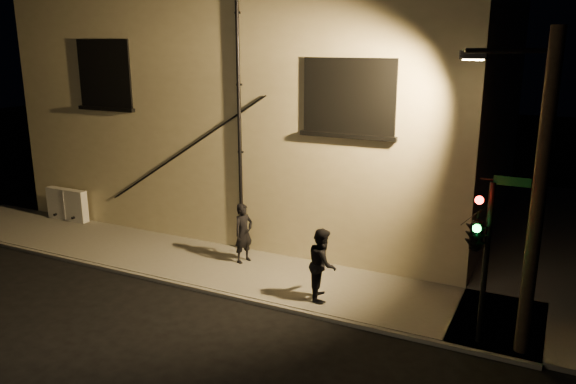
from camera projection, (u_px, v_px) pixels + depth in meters
The scene contains 8 objects.
ground at pixel (244, 300), 14.35m from camera, with size 90.00×90.00×0.00m, color black.
sidewalk at pixel (349, 251), 17.61m from camera, with size 21.00×16.00×0.12m.
building at pixel (293, 94), 22.30m from camera, with size 16.20×12.23×8.80m.
utility_cabinet at pixel (67, 204), 20.40m from camera, with size 1.75×0.30×1.15m, color silver.
pedestrian_a at pixel (244, 233), 16.37m from camera, with size 0.64×0.42×1.77m, color black.
pedestrian_b at pixel (322, 264), 14.01m from camera, with size 0.89×0.69×1.82m, color black.
traffic_signal at pixel (477, 232), 11.48m from camera, with size 1.31×2.18×3.69m.
streetlamp_pole at pixel (533, 189), 11.00m from camera, with size 2.01×1.38×6.68m.
Camera 1 is at (6.86, -11.29, 6.34)m, focal length 35.00 mm.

